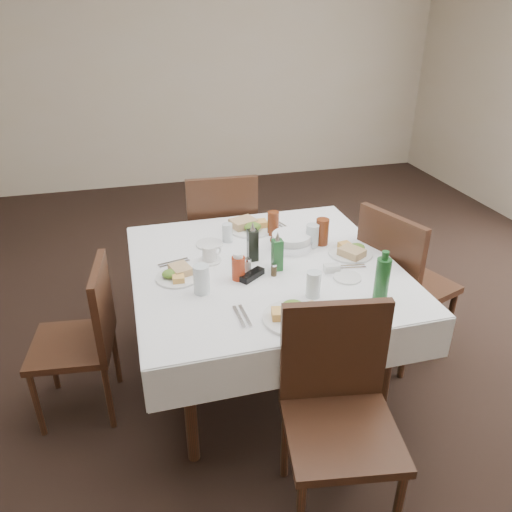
% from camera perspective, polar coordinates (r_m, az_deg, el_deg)
% --- Properties ---
extents(ground_plane, '(7.00, 7.00, 0.00)m').
position_cam_1_polar(ground_plane, '(3.34, 2.14, -10.58)').
color(ground_plane, black).
extents(room_shell, '(6.04, 7.04, 2.80)m').
position_cam_1_polar(room_shell, '(2.65, 2.81, 19.99)').
color(room_shell, '#C1AE90').
rests_on(room_shell, ground).
extents(dining_table, '(1.42, 1.42, 0.76)m').
position_cam_1_polar(dining_table, '(2.75, 1.02, -2.38)').
color(dining_table, black).
rests_on(dining_table, ground).
extents(chair_north, '(0.50, 0.50, 1.01)m').
position_cam_1_polar(chair_north, '(3.56, -4.02, 2.88)').
color(chair_north, black).
rests_on(chair_north, ground).
extents(chair_south, '(0.53, 0.53, 0.97)m').
position_cam_1_polar(chair_south, '(2.20, 9.29, -16.02)').
color(chair_south, black).
rests_on(chair_south, ground).
extents(chair_east, '(0.60, 0.60, 0.99)m').
position_cam_1_polar(chair_east, '(3.10, 15.96, -2.33)').
color(chair_east, black).
rests_on(chair_east, ground).
extents(chair_west, '(0.46, 0.46, 0.88)m').
position_cam_1_polar(chair_west, '(2.78, -18.79, -8.21)').
color(chair_west, black).
rests_on(chair_west, ground).
extents(meal_north, '(0.29, 0.29, 0.06)m').
position_cam_1_polar(meal_north, '(3.11, -0.74, 3.46)').
color(meal_north, white).
rests_on(meal_north, dining_table).
extents(meal_south, '(0.29, 0.29, 0.06)m').
position_cam_1_polar(meal_south, '(2.26, 4.55, -6.70)').
color(meal_south, white).
rests_on(meal_south, dining_table).
extents(meal_east, '(0.25, 0.25, 0.05)m').
position_cam_1_polar(meal_east, '(2.86, 10.85, 0.54)').
color(meal_east, white).
rests_on(meal_east, dining_table).
extents(meal_west, '(0.23, 0.23, 0.05)m').
position_cam_1_polar(meal_west, '(2.61, -8.97, -2.08)').
color(meal_west, white).
rests_on(meal_west, dining_table).
extents(side_plate_a, '(0.16, 0.16, 0.01)m').
position_cam_1_polar(side_plate_a, '(2.94, -5.35, 1.37)').
color(side_plate_a, white).
rests_on(side_plate_a, dining_table).
extents(side_plate_b, '(0.15, 0.15, 0.01)m').
position_cam_1_polar(side_plate_b, '(2.62, 10.39, -2.42)').
color(side_plate_b, white).
rests_on(side_plate_b, dining_table).
extents(water_n, '(0.06, 0.06, 0.11)m').
position_cam_1_polar(water_n, '(2.95, -3.29, 2.67)').
color(water_n, silver).
rests_on(water_n, dining_table).
extents(water_s, '(0.07, 0.07, 0.13)m').
position_cam_1_polar(water_s, '(2.42, 6.59, -3.23)').
color(water_s, silver).
rests_on(water_s, dining_table).
extents(water_e, '(0.07, 0.07, 0.14)m').
position_cam_1_polar(water_e, '(2.90, 6.46, 2.32)').
color(water_e, silver).
rests_on(water_e, dining_table).
extents(water_w, '(0.08, 0.08, 0.15)m').
position_cam_1_polar(water_w, '(2.44, -6.25, -2.66)').
color(water_w, silver).
rests_on(water_w, dining_table).
extents(iced_tea_a, '(0.07, 0.07, 0.15)m').
position_cam_1_polar(iced_tea_a, '(3.03, 1.98, 3.76)').
color(iced_tea_a, maroon).
rests_on(iced_tea_a, dining_table).
extents(iced_tea_b, '(0.08, 0.08, 0.16)m').
position_cam_1_polar(iced_tea_b, '(2.93, 7.57, 2.76)').
color(iced_tea_b, maroon).
rests_on(iced_tea_b, dining_table).
extents(bread_basket, '(0.25, 0.25, 0.08)m').
position_cam_1_polar(bread_basket, '(2.89, 4.06, 1.72)').
color(bread_basket, silver).
rests_on(bread_basket, dining_table).
extents(oil_cruet_dark, '(0.05, 0.05, 0.23)m').
position_cam_1_polar(oil_cruet_dark, '(2.72, -0.38, 1.41)').
color(oil_cruet_dark, black).
rests_on(oil_cruet_dark, dining_table).
extents(oil_cruet_green, '(0.05, 0.05, 0.22)m').
position_cam_1_polar(oil_cruet_green, '(2.62, 2.45, 0.28)').
color(oil_cruet_green, '#205B27').
rests_on(oil_cruet_green, dining_table).
extents(ketchup_bottle, '(0.07, 0.07, 0.15)m').
position_cam_1_polar(ketchup_bottle, '(2.55, -2.03, -1.27)').
color(ketchup_bottle, '#9F2F13').
rests_on(ketchup_bottle, dining_table).
extents(salt_shaker, '(0.04, 0.04, 0.08)m').
position_cam_1_polar(salt_shaker, '(2.62, -0.95, -1.08)').
color(salt_shaker, white).
rests_on(salt_shaker, dining_table).
extents(pepper_shaker, '(0.03, 0.03, 0.07)m').
position_cam_1_polar(pepper_shaker, '(2.59, 2.05, -1.59)').
color(pepper_shaker, '#45351F').
rests_on(pepper_shaker, dining_table).
extents(coffee_mug, '(0.14, 0.13, 0.09)m').
position_cam_1_polar(coffee_mug, '(2.74, -5.30, 0.19)').
color(coffee_mug, white).
rests_on(coffee_mug, dining_table).
extents(sunglasses, '(0.15, 0.13, 0.03)m').
position_cam_1_polar(sunglasses, '(2.58, -0.44, -2.20)').
color(sunglasses, black).
rests_on(sunglasses, dining_table).
extents(green_bottle, '(0.07, 0.07, 0.27)m').
position_cam_1_polar(green_bottle, '(2.41, 14.21, -2.63)').
color(green_bottle, '#205B27').
rests_on(green_bottle, dining_table).
extents(sugar_caddy, '(0.09, 0.05, 0.04)m').
position_cam_1_polar(sugar_caddy, '(2.66, 8.65, -1.36)').
color(sugar_caddy, white).
rests_on(sugar_caddy, dining_table).
extents(cutlery_n, '(0.09, 0.17, 0.01)m').
position_cam_1_polar(cutlery_n, '(3.20, 2.67, 3.66)').
color(cutlery_n, silver).
rests_on(cutlery_n, dining_table).
extents(cutlery_s, '(0.05, 0.19, 0.01)m').
position_cam_1_polar(cutlery_s, '(2.28, -1.59, -6.91)').
color(cutlery_s, silver).
rests_on(cutlery_s, dining_table).
extents(cutlery_e, '(0.16, 0.06, 0.01)m').
position_cam_1_polar(cutlery_e, '(2.73, 10.77, -1.23)').
color(cutlery_e, silver).
rests_on(cutlery_e, dining_table).
extents(cutlery_w, '(0.18, 0.08, 0.01)m').
position_cam_1_polar(cutlery_w, '(2.76, -9.37, -0.79)').
color(cutlery_w, silver).
rests_on(cutlery_w, dining_table).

